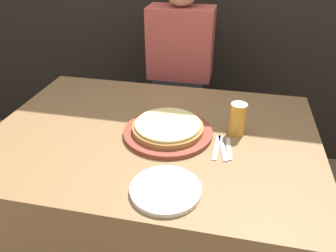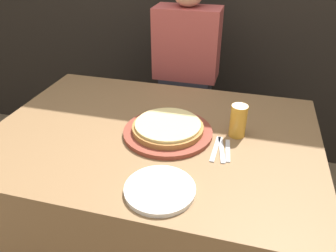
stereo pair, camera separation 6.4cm
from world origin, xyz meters
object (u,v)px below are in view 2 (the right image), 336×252
object	(u,v)px
pizza_on_board	(168,129)
dinner_plate	(160,189)
fork	(215,149)
spoon	(228,151)
beer_glass	(238,120)
diner_person	(186,87)
dinner_knife	(222,150)

from	to	relation	value
pizza_on_board	dinner_plate	distance (m)	0.37
fork	spoon	xyz separation A→B (m)	(0.05, -0.00, -0.00)
beer_glass	diner_person	size ratio (longest dim) A/B	0.11
dinner_knife	diner_person	distance (m)	0.84
beer_glass	dinner_plate	world-z (taller)	beer_glass
pizza_on_board	spoon	xyz separation A→B (m)	(0.27, -0.06, -0.02)
diner_person	beer_glass	bearing A→B (deg)	-60.31
dinner_plate	fork	xyz separation A→B (m)	(0.15, 0.30, -0.01)
fork	dinner_knife	bearing A→B (deg)	-0.00
dinner_knife	spoon	bearing A→B (deg)	0.00
pizza_on_board	spoon	bearing A→B (deg)	-13.26
fork	diner_person	distance (m)	0.83
pizza_on_board	fork	size ratio (longest dim) A/B	2.13
dinner_plate	fork	distance (m)	0.34
pizza_on_board	spoon	size ratio (longest dim) A/B	2.49
fork	dinner_knife	xyz separation A→B (m)	(0.03, -0.00, 0.00)
spoon	pizza_on_board	bearing A→B (deg)	166.74
fork	beer_glass	bearing A→B (deg)	60.71
pizza_on_board	diner_person	distance (m)	0.73
beer_glass	fork	bearing A→B (deg)	-119.29
spoon	diner_person	bearing A→B (deg)	113.90
pizza_on_board	dinner_knife	xyz separation A→B (m)	(0.24, -0.06, -0.02)
dinner_plate	dinner_knife	xyz separation A→B (m)	(0.17, 0.30, -0.01)
beer_glass	fork	distance (m)	0.17
beer_glass	dinner_knife	bearing A→B (deg)	-110.33
dinner_plate	spoon	distance (m)	0.36
beer_glass	pizza_on_board	bearing A→B (deg)	-166.95
pizza_on_board	fork	world-z (taller)	pizza_on_board
dinner_knife	spoon	distance (m)	0.03
pizza_on_board	beer_glass	world-z (taller)	beer_glass
spoon	beer_glass	bearing A→B (deg)	79.79
beer_glass	spoon	xyz separation A→B (m)	(-0.02, -0.13, -0.08)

